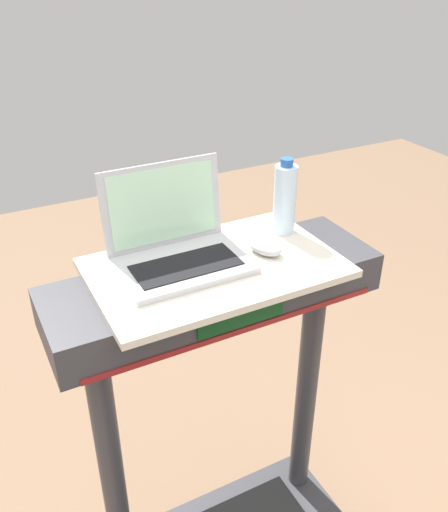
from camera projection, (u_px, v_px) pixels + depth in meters
name	position (u px, v px, depth m)	size (l,w,h in m)	color
desk_board	(215.00, 268.00, 1.43)	(0.64, 0.40, 0.02)	beige
laptop	(177.00, 245.00, 1.41)	(0.33, 0.25, 0.24)	#B7B7BC
computer_mouse	(265.00, 247.00, 1.47)	(0.06, 0.10, 0.03)	#B2B2B7
water_bottle	(285.00, 199.00, 1.54)	(0.06, 0.06, 0.22)	silver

